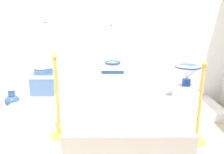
{
  "coord_description": "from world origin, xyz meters",
  "views": [
    {
      "loc": [
        1.81,
        -0.55,
        1.44
      ],
      "look_at": [
        1.81,
        2.71,
        0.57
      ],
      "focal_mm": 35.92,
      "sensor_mm": 36.0,
      "label": 1
    }
  ],
  "objects": [
    {
      "name": "info_placard_second",
      "position": [
        1.84,
        3.12,
        1.28
      ],
      "size": [
        0.11,
        0.01,
        0.12
      ],
      "color": "white"
    },
    {
      "name": "plinth_block_broad_patterned",
      "position": [
        0.8,
        2.67,
        0.24
      ],
      "size": [
        0.29,
        0.28,
        0.19
      ],
      "primitive_type": "cube",
      "color": "white",
      "rests_on": "display_platform"
    },
    {
      "name": "stanchion_post_near_right",
      "position": [
        2.82,
        1.84,
        0.32
      ],
      "size": [
        0.22,
        0.22,
        0.98
      ],
      "color": "gold",
      "rests_on": "ground_plane"
    },
    {
      "name": "antique_toilet_squat_floral",
      "position": [
        2.93,
        2.7,
        0.65
      ],
      "size": [
        0.41,
        0.41,
        0.4
      ],
      "color": "silver",
      "rests_on": "plinth_block_squat_floral"
    },
    {
      "name": "decorative_vase_spare",
      "position": [
        0.2,
        2.84,
        0.14
      ],
      "size": [
        0.24,
        0.24,
        0.35
      ],
      "color": "white",
      "rests_on": "ground_plane"
    },
    {
      "name": "display_platform",
      "position": [
        1.85,
        2.71,
        0.07
      ],
      "size": [
        3.23,
        0.77,
        0.14
      ],
      "primitive_type": "cube",
      "color": "white",
      "rests_on": "ground_plane"
    },
    {
      "name": "museum_bench",
      "position": [
        1.97,
        1.43,
        0.2
      ],
      "size": [
        1.25,
        0.36,
        0.4
      ],
      "primitive_type": "cube",
      "color": "gray",
      "rests_on": "ground_plane"
    },
    {
      "name": "antique_toilet_broad_patterned",
      "position": [
        0.8,
        2.67,
        0.54
      ],
      "size": [
        0.36,
        0.33,
        0.43
      ],
      "color": "#416296",
      "rests_on": "plinth_block_broad_patterned"
    },
    {
      "name": "info_placard_first",
      "position": [
        0.79,
        3.12,
        1.32
      ],
      "size": [
        0.13,
        0.01,
        0.13
      ],
      "color": "white"
    },
    {
      "name": "stanchion_post_near_left",
      "position": [
        1.15,
        1.97,
        0.34
      ],
      "size": [
        0.23,
        0.23,
        1.04
      ],
      "color": "gold",
      "rests_on": "ground_plane"
    },
    {
      "name": "wall_back",
      "position": [
        1.85,
        3.15,
        1.43
      ],
      "size": [
        3.9,
        0.06,
        2.87
      ],
      "primitive_type": "cube",
      "color": "white",
      "rests_on": "ground_plane"
    },
    {
      "name": "antique_toilet_pale_glazed",
      "position": [
        1.82,
        2.71,
        0.57
      ],
      "size": [
        0.33,
        0.26,
        0.48
      ],
      "color": "white",
      "rests_on": "plinth_block_pale_glazed"
    },
    {
      "name": "plinth_block_squat_floral",
      "position": [
        2.93,
        2.7,
        0.26
      ],
      "size": [
        0.31,
        0.3,
        0.24
      ],
      "primitive_type": "cube",
      "color": "white",
      "rests_on": "display_platform"
    },
    {
      "name": "plinth_block_pale_glazed",
      "position": [
        1.82,
        2.71,
        0.23
      ],
      "size": [
        0.39,
        0.39,
        0.18
      ],
      "primitive_type": "cube",
      "color": "white",
      "rests_on": "display_platform"
    }
  ]
}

